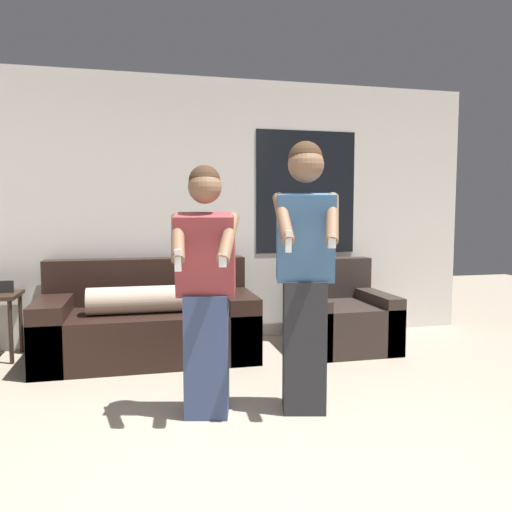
# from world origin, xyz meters

# --- Properties ---
(ground_plane) EXTENTS (14.00, 14.00, 0.00)m
(ground_plane) POSITION_xyz_m (0.00, 0.00, 0.00)
(ground_plane) COLOR tan
(wall_back) EXTENTS (5.83, 0.07, 2.70)m
(wall_back) POSITION_xyz_m (0.02, 2.99, 1.35)
(wall_back) COLOR silver
(wall_back) RESTS_ON ground_plane
(couch) EXTENTS (1.91, 0.97, 0.88)m
(couch) POSITION_xyz_m (-0.60, 2.47, 0.31)
(couch) COLOR black
(couch) RESTS_ON ground_plane
(armchair) EXTENTS (0.89, 0.93, 0.86)m
(armchair) POSITION_xyz_m (1.26, 2.40, 0.29)
(armchair) COLOR #332823
(armchair) RESTS_ON ground_plane
(person_left) EXTENTS (0.46, 0.55, 1.63)m
(person_left) POSITION_xyz_m (-0.25, 1.00, 0.84)
(person_left) COLOR #384770
(person_left) RESTS_ON ground_plane
(person_right) EXTENTS (0.45, 0.53, 1.79)m
(person_right) POSITION_xyz_m (0.39, 0.93, 0.94)
(person_right) COLOR #28282D
(person_right) RESTS_ON ground_plane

